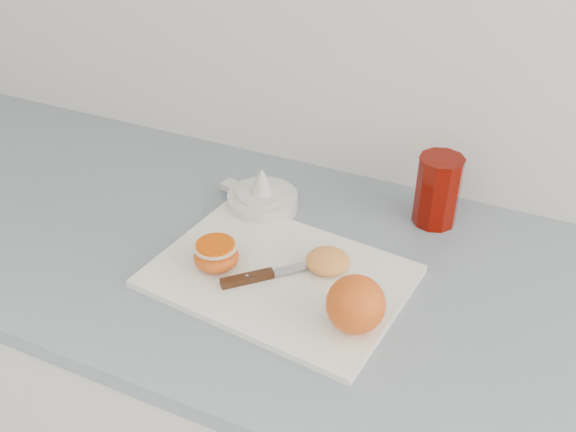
{
  "coord_description": "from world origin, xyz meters",
  "views": [
    {
      "loc": [
        0.51,
        0.96,
        1.53
      ],
      "look_at": [
        0.16,
        1.72,
        0.96
      ],
      "focal_mm": 40.0,
      "sensor_mm": 36.0,
      "label": 1
    }
  ],
  "objects": [
    {
      "name": "cutting_board",
      "position": [
        0.18,
        1.65,
        0.9
      ],
      "size": [
        0.41,
        0.31,
        0.01
      ],
      "primitive_type": "cube",
      "rotation": [
        0.0,
        0.0,
        -0.11
      ],
      "color": "white",
      "rests_on": "counter"
    },
    {
      "name": "red_tumbler",
      "position": [
        0.35,
        1.9,
        0.95
      ],
      "size": [
        0.08,
        0.08,
        0.13
      ],
      "color": "#6B0700",
      "rests_on": "counter"
    },
    {
      "name": "paring_knife",
      "position": [
        0.15,
        1.62,
        0.91
      ],
      "size": [
        0.15,
        0.14,
        0.01
      ],
      "color": "#3F1C0F",
      "rests_on": "cutting_board"
    },
    {
      "name": "whole_orange",
      "position": [
        0.32,
        1.59,
        0.94
      ],
      "size": [
        0.08,
        0.08,
        0.08
      ],
      "color": "orange",
      "rests_on": "cutting_board"
    },
    {
      "name": "citrus_juicer",
      "position": [
        0.06,
        1.81,
        0.91
      ],
      "size": [
        0.16,
        0.13,
        0.08
      ],
      "color": "white",
      "rests_on": "counter"
    },
    {
      "name": "counter",
      "position": [
        0.15,
        1.7,
        0.45
      ],
      "size": [
        2.48,
        0.64,
        0.89
      ],
      "color": "silver",
      "rests_on": "ground"
    },
    {
      "name": "half_orange",
      "position": [
        0.08,
        1.62,
        0.92
      ],
      "size": [
        0.07,
        0.07,
        0.04
      ],
      "color": "orange",
      "rests_on": "cutting_board"
    },
    {
      "name": "squeezed_shell",
      "position": [
        0.24,
        1.69,
        0.92
      ],
      "size": [
        0.07,
        0.07,
        0.03
      ],
      "color": "#F8923C",
      "rests_on": "cutting_board"
    }
  ]
}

